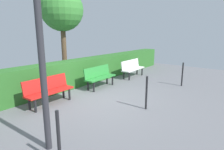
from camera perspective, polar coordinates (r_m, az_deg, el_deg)
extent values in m
plane|color=slate|center=(6.58, -4.21, -7.18)|extent=(16.74, 16.74, 0.00)
cube|color=white|center=(9.64, 6.44, 1.77)|extent=(1.66, 0.50, 0.05)
cube|color=white|center=(9.69, 5.49, 3.27)|extent=(1.64, 0.18, 0.42)
cylinder|color=black|center=(10.20, 8.97, 1.04)|extent=(0.07, 0.07, 0.39)
cylinder|color=black|center=(10.33, 7.48, 1.24)|extent=(0.07, 0.07, 0.39)
cylinder|color=black|center=(9.04, 5.17, -0.36)|extent=(0.07, 0.07, 0.39)
cylinder|color=black|center=(9.19, 3.56, -0.11)|extent=(0.07, 0.07, 0.39)
cube|color=#2D8C38|center=(7.78, -3.37, -0.81)|extent=(1.55, 0.48, 0.05)
cube|color=#2D8C38|center=(7.85, -4.47, 1.05)|extent=(1.53, 0.16, 0.42)
cylinder|color=black|center=(8.22, 0.16, -1.63)|extent=(0.07, 0.07, 0.39)
cylinder|color=black|center=(8.40, -1.50, -1.33)|extent=(0.07, 0.07, 0.39)
cylinder|color=black|center=(7.29, -5.47, -3.57)|extent=(0.07, 0.07, 0.39)
cylinder|color=black|center=(7.49, -7.20, -3.18)|extent=(0.07, 0.07, 0.39)
cube|color=red|center=(6.26, -17.97, -4.82)|extent=(1.58, 0.48, 0.05)
cube|color=red|center=(6.35, -19.14, -2.46)|extent=(1.57, 0.17, 0.42)
cylinder|color=black|center=(6.59, -12.61, -5.63)|extent=(0.07, 0.07, 0.39)
cylinder|color=black|center=(6.81, -14.30, -5.12)|extent=(0.07, 0.07, 0.39)
cylinder|color=black|center=(5.88, -21.96, -8.54)|extent=(0.07, 0.07, 0.39)
cylinder|color=black|center=(6.13, -23.48, -7.83)|extent=(0.07, 0.07, 0.39)
cube|color=#2D6B28|center=(8.45, -8.93, 1.05)|extent=(12.74, 0.73, 1.09)
cylinder|color=brown|center=(9.56, -14.10, 6.90)|extent=(0.23, 0.23, 2.65)
sphere|color=#3D8C38|center=(9.57, -14.75, 18.38)|extent=(1.97, 1.97, 1.97)
cylinder|color=black|center=(8.52, 20.28, 0.19)|extent=(0.06, 0.06, 1.00)
cylinder|color=black|center=(5.67, 10.26, -5.30)|extent=(0.06, 0.06, 1.00)
cylinder|color=black|center=(3.48, -15.65, -17.79)|extent=(0.06, 0.06, 1.00)
cylinder|color=#2D2D33|center=(3.67, -19.82, -0.99)|extent=(0.12, 0.12, 2.83)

